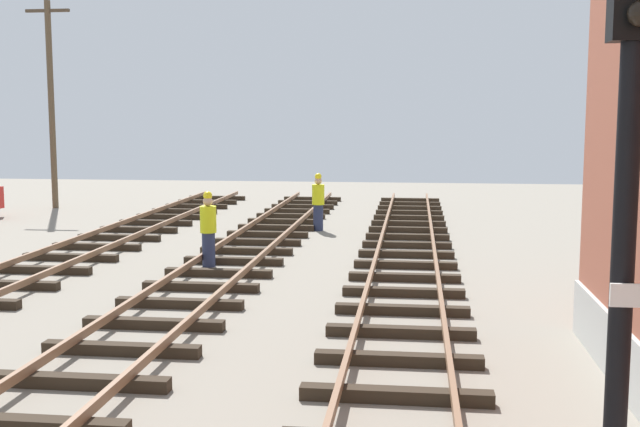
% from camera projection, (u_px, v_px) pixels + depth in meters
% --- Properties ---
extents(signal_mast, '(0.36, 0.40, 5.32)m').
position_uv_depth(signal_mast, '(628.00, 159.00, 5.90)').
color(signal_mast, black).
rests_on(signal_mast, ground).
extents(utility_pole_far, '(1.80, 0.24, 8.23)m').
position_uv_depth(utility_pole_far, '(51.00, 101.00, 31.18)').
color(utility_pole_far, brown).
rests_on(utility_pole_far, ground).
extents(track_worker_foreground, '(0.40, 0.40, 1.87)m').
position_uv_depth(track_worker_foreground, '(208.00, 229.00, 19.12)').
color(track_worker_foreground, '#262D4C').
rests_on(track_worker_foreground, ground).
extents(track_worker_distant, '(0.40, 0.40, 1.87)m').
position_uv_depth(track_worker_distant, '(318.00, 202.00, 25.25)').
color(track_worker_distant, '#262D4C').
rests_on(track_worker_distant, ground).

